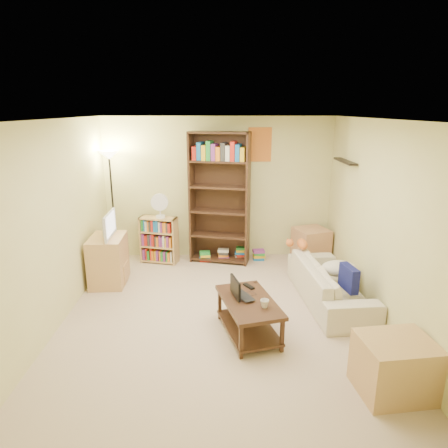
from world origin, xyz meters
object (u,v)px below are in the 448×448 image
at_px(floor_lamp, 110,174).
at_px(side_table, 311,245).
at_px(end_cabinet, 395,367).
at_px(television, 105,225).
at_px(tabby_cat, 300,244).
at_px(short_bookshelf, 159,240).
at_px(laptop, 247,295).
at_px(mug, 265,304).
at_px(tv_stand, 108,260).
at_px(coffee_table, 249,312).
at_px(sofa, 330,283).
at_px(tall_bookshelf, 219,195).
at_px(desk_fan, 160,205).

height_order(floor_lamp, side_table, floor_lamp).
bearing_deg(end_cabinet, television, 142.63).
bearing_deg(side_table, television, -165.61).
distance_m(tabby_cat, short_bookshelf, 2.45).
bearing_deg(floor_lamp, side_table, -0.40).
relative_size(laptop, mug, 2.96).
bearing_deg(side_table, tv_stand, -165.61).
xyz_separation_m(tabby_cat, coffee_table, (-0.90, -1.54, -0.32)).
distance_m(sofa, floor_lamp, 3.91).
xyz_separation_m(short_bookshelf, floor_lamp, (-0.76, 0.01, 1.15)).
xyz_separation_m(floor_lamp, side_table, (3.43, -0.02, -1.26)).
bearing_deg(sofa, tabby_cat, 18.61).
relative_size(television, side_table, 1.10).
bearing_deg(short_bookshelf, tabby_cat, -5.99).
height_order(television, side_table, television).
bearing_deg(mug, tall_bookshelf, 100.78).
xyz_separation_m(laptop, tall_bookshelf, (-0.31, 2.31, 0.73)).
distance_m(television, desk_fan, 1.09).
xyz_separation_m(coffee_table, floor_lamp, (-2.15, 2.39, 1.27)).
bearing_deg(television, side_table, -77.43).
bearing_deg(sofa, coffee_table, 120.66).
distance_m(laptop, floor_lamp, 3.32).
distance_m(mug, tall_bookshelf, 2.73).
xyz_separation_m(coffee_table, mug, (0.16, -0.18, 0.20)).
bearing_deg(tv_stand, end_cabinet, -39.18).
xyz_separation_m(tabby_cat, tall_bookshelf, (-1.24, 0.87, 0.58)).
height_order(sofa, mug, same).
distance_m(tall_bookshelf, desk_fan, 1.03).
xyz_separation_m(mug, floor_lamp, (-2.31, 2.58, 1.06)).
xyz_separation_m(tabby_cat, laptop, (-0.92, -1.44, -0.15)).
xyz_separation_m(mug, short_bookshelf, (-1.55, 2.57, -0.09)).
distance_m(sofa, short_bookshelf, 3.01).
bearing_deg(short_bookshelf, desk_fan, -28.96).
distance_m(laptop, television, 2.52).
height_order(tabby_cat, short_bookshelf, short_bookshelf).
xyz_separation_m(mug, desk_fan, (-1.51, 2.52, 0.55)).
bearing_deg(mug, short_bookshelf, 121.18).
bearing_deg(tv_stand, laptop, -36.70).
distance_m(coffee_table, tall_bookshelf, 2.59).
bearing_deg(desk_fan, television, -130.49).
relative_size(floor_lamp, end_cabinet, 2.95).
height_order(sofa, television, television).
distance_m(television, end_cabinet, 4.27).
bearing_deg(laptop, end_cabinet, -157.91).
bearing_deg(short_bookshelf, floor_lamp, -166.58).
bearing_deg(short_bookshelf, end_cabinet, -37.69).
bearing_deg(television, tall_bookshelf, -64.24).
bearing_deg(desk_fan, coffee_table, -60.11).
xyz_separation_m(tv_stand, television, (-0.00, 0.00, 0.56)).
distance_m(television, floor_lamp, 1.08).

